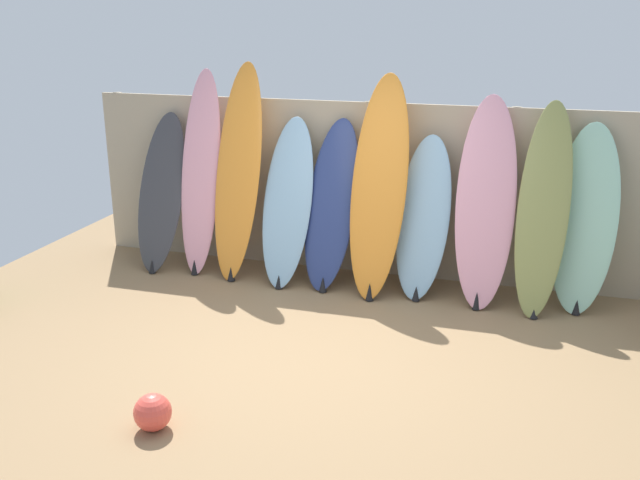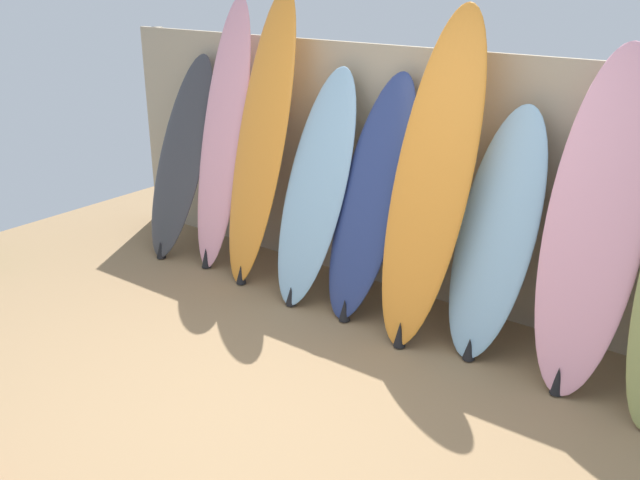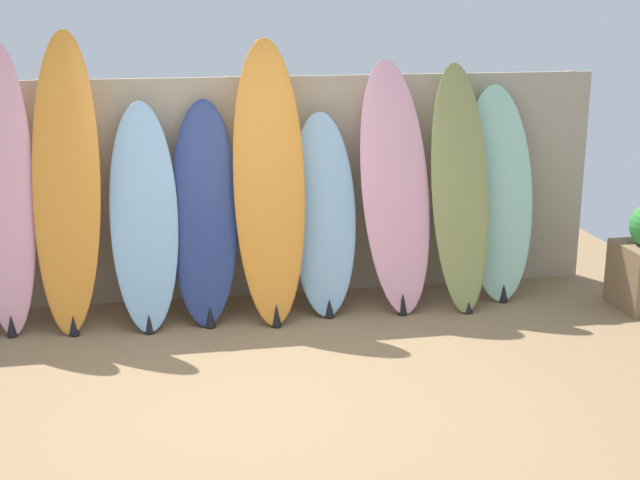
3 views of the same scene
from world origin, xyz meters
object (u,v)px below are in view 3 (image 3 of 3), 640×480
at_px(surfboard_skyblue_3, 144,217).
at_px(surfboard_olive_8, 460,188).
at_px(surfboard_pink_1, 5,191).
at_px(surfboard_navy_4, 204,213).
at_px(surfboard_skyblue_6, 323,215).
at_px(surfboard_pink_7, 395,187).
at_px(surfboard_orange_2, 66,184).
at_px(surfboard_orange_5, 269,182).
at_px(surfboard_seafoam_9, 498,195).

bearing_deg(surfboard_skyblue_3, surfboard_olive_8, -0.33).
distance_m(surfboard_pink_1, surfboard_navy_4, 1.46).
bearing_deg(surfboard_skyblue_3, surfboard_skyblue_6, 1.49).
bearing_deg(surfboard_pink_7, surfboard_olive_8, -5.23).
relative_size(surfboard_orange_2, surfboard_orange_5, 1.03).
height_order(surfboard_orange_5, surfboard_skyblue_6, surfboard_orange_5).
distance_m(surfboard_orange_2, surfboard_orange_5, 1.49).
distance_m(surfboard_pink_7, surfboard_seafoam_9, 0.90).
xyz_separation_m(surfboard_orange_5, surfboard_seafoam_9, (1.90, 0.14, -0.20)).
xyz_separation_m(surfboard_skyblue_3, surfboard_olive_8, (2.47, -0.01, 0.13)).
bearing_deg(surfboard_seafoam_9, surfboard_pink_7, -175.11).
bearing_deg(surfboard_orange_2, surfboard_pink_1, 174.24).
distance_m(surfboard_pink_7, surfboard_olive_8, 0.52).
xyz_separation_m(surfboard_pink_1, surfboard_skyblue_6, (2.36, -0.04, -0.28)).
xyz_separation_m(surfboard_pink_1, surfboard_orange_5, (1.93, -0.11, 0.01)).
height_order(surfboard_orange_5, surfboard_olive_8, surfboard_orange_5).
distance_m(surfboard_orange_5, surfboard_skyblue_6, 0.52).
height_order(surfboard_skyblue_3, surfboard_olive_8, surfboard_olive_8).
bearing_deg(surfboard_seafoam_9, surfboard_orange_2, -178.75).
bearing_deg(surfboard_orange_2, surfboard_olive_8, -0.95).
height_order(surfboard_olive_8, surfboard_seafoam_9, surfboard_olive_8).
height_order(surfboard_navy_4, surfboard_orange_5, surfboard_orange_5).
bearing_deg(surfboard_orange_5, surfboard_pink_1, 176.73).
relative_size(surfboard_pink_1, surfboard_pink_7, 1.09).
bearing_deg(surfboard_skyblue_6, surfboard_navy_4, -179.80).
bearing_deg(surfboard_pink_1, surfboard_olive_8, -1.57).
bearing_deg(surfboard_orange_5, surfboard_pink_7, 3.60).
bearing_deg(surfboard_orange_2, surfboard_orange_5, -2.52).
distance_m(surfboard_skyblue_3, surfboard_seafoam_9, 2.84).
height_order(surfboard_orange_2, surfboard_olive_8, surfboard_orange_2).
bearing_deg(surfboard_pink_1, surfboard_seafoam_9, 0.44).
relative_size(surfboard_orange_5, surfboard_seafoam_9, 1.23).
bearing_deg(surfboard_orange_5, surfboard_seafoam_9, 4.21).
bearing_deg(surfboard_orange_2, surfboard_seafoam_9, 1.25).
relative_size(surfboard_skyblue_6, surfboard_seafoam_9, 0.90).
bearing_deg(surfboard_pink_1, surfboard_navy_4, -1.89).
bearing_deg(surfboard_pink_7, surfboard_pink_1, 179.08).
bearing_deg(surfboard_navy_4, surfboard_orange_5, -7.27).
relative_size(surfboard_skyblue_3, surfboard_pink_7, 0.85).
bearing_deg(surfboard_pink_7, surfboard_orange_2, 179.95).
relative_size(surfboard_orange_2, surfboard_pink_7, 1.13).
xyz_separation_m(surfboard_skyblue_3, surfboard_navy_4, (0.45, 0.03, 0.00)).
height_order(surfboard_orange_2, surfboard_navy_4, surfboard_orange_2).
xyz_separation_m(surfboard_pink_1, surfboard_navy_4, (1.44, -0.05, -0.22)).
distance_m(surfboard_pink_1, surfboard_seafoam_9, 3.84).
bearing_deg(surfboard_skyblue_3, surfboard_seafoam_9, 2.20).
relative_size(surfboard_pink_1, surfboard_orange_5, 0.99).
height_order(surfboard_pink_1, surfboard_pink_7, surfboard_pink_1).
height_order(surfboard_pink_1, surfboard_navy_4, surfboard_pink_1).
bearing_deg(surfboard_navy_4, surfboard_skyblue_6, 0.20).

